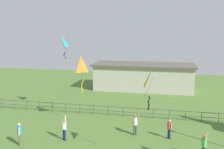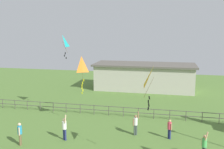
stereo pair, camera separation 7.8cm
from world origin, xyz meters
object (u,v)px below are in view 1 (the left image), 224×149
(person_3, at_px, (135,123))
(kite_1, at_px, (153,78))
(person_0, at_px, (64,127))
(kite_4, at_px, (62,42))
(person_2, at_px, (20,133))
(person_4, at_px, (204,145))
(person_1, at_px, (169,128))
(kite_3, at_px, (81,66))

(person_3, height_order, kite_1, kite_1)
(person_0, height_order, kite_4, kite_4)
(person_2, xyz_separation_m, kite_1, (9.44, -0.95, 4.51))
(person_2, height_order, person_3, person_3)
(person_0, height_order, person_4, person_0)
(person_1, height_order, kite_4, kite_4)
(person_2, distance_m, person_3, 8.68)
(person_0, xyz_separation_m, kite_4, (-2.41, 5.81, 6.08))
(kite_4, bearing_deg, person_2, -93.07)
(kite_3, bearing_deg, kite_1, -43.57)
(kite_1, bearing_deg, person_4, 26.49)
(person_0, xyz_separation_m, kite_1, (6.64, -2.44, 4.45))
(person_0, bearing_deg, person_1, 14.01)
(kite_3, bearing_deg, person_1, -13.32)
(kite_3, distance_m, kite_4, 3.86)
(person_0, relative_size, kite_4, 0.91)
(kite_1, relative_size, kite_3, 0.83)
(person_0, xyz_separation_m, person_1, (7.73, 1.93, -0.14))
(person_1, xyz_separation_m, person_4, (2.18, -2.74, 0.08))
(kite_3, bearing_deg, person_0, -92.70)
(person_0, relative_size, person_1, 1.33)
(kite_1, distance_m, kite_4, 12.36)
(person_2, xyz_separation_m, kite_3, (2.97, 5.20, 4.18))
(person_1, distance_m, person_3, 2.63)
(person_3, bearing_deg, kite_4, 153.63)
(person_0, bearing_deg, kite_1, -20.14)
(person_1, bearing_deg, kite_3, 166.68)
(person_4, bearing_deg, person_3, 148.89)
(person_4, bearing_deg, person_0, 175.32)
(kite_3, bearing_deg, person_4, -24.95)
(kite_1, bearing_deg, person_3, 108.73)
(person_0, height_order, person_1, person_0)
(kite_4, bearing_deg, person_3, -26.37)
(person_2, relative_size, kite_3, 0.53)
(person_0, distance_m, kite_4, 8.75)
(kite_1, distance_m, kite_3, 8.94)
(person_3, relative_size, kite_3, 0.61)
(person_3, bearing_deg, person_0, -157.81)
(person_2, distance_m, person_4, 12.73)
(person_4, xyz_separation_m, kite_1, (-3.26, -1.63, 4.51))
(kite_1, bearing_deg, kite_4, 137.66)
(person_0, relative_size, person_4, 1.06)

